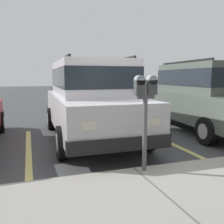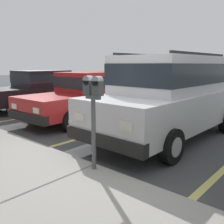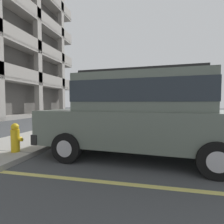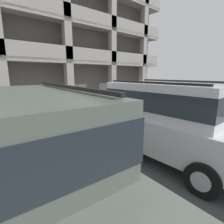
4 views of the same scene
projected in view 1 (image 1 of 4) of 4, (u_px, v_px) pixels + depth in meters
The scene contains 6 objects.
ground_plane at pixel (129, 173), 4.28m from camera, with size 80.00×80.00×0.10m.
sidewalk at pixel (169, 203), 3.04m from camera, with size 40.00×2.20×0.12m.
parking_stall_lines at pixel (29, 155), 5.07m from camera, with size 13.14×4.80×0.01m.
silver_suv at pixel (90, 97), 6.38m from camera, with size 2.07×4.81×2.03m.
red_sedan at pixel (204, 94), 7.35m from camera, with size 2.28×4.92×2.03m.
parking_meter_near at pixel (145, 101), 3.81m from camera, with size 0.35×0.12×1.49m.
Camera 1 is at (1.57, 3.78, 1.59)m, focal length 40.00 mm.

